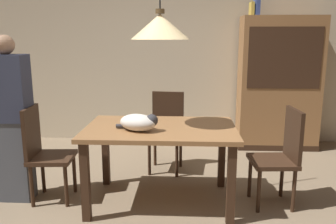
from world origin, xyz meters
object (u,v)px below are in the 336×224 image
chair_left_side (44,150)px  book_blue_wide (257,7)px  chair_far_back (167,128)px  cat_sleeping (139,122)px  person_standing (12,120)px  dining_table (161,137)px  book_yellow_short (252,9)px  chair_right_side (281,153)px  hutch_bookcase (278,86)px  pendant_lamp (160,26)px

chair_left_side → book_blue_wide: size_ratio=3.88×
chair_far_back → cat_sleeping: size_ratio=2.28×
person_standing → chair_far_back: bearing=31.8°
dining_table → cat_sleeping: cat_sleeping is taller
cat_sleeping → book_yellow_short: 2.60m
book_yellow_short → book_blue_wide: size_ratio=0.83×
chair_right_side → book_yellow_short: size_ratio=4.65×
hutch_bookcase → book_blue_wide: bearing=179.8°
dining_table → pendant_lamp: bearing=110.6°
dining_table → book_blue_wide: bearing=57.1°
book_yellow_short → person_standing: book_yellow_short is taller
chair_far_back → hutch_bookcase: hutch_bookcase is taller
chair_left_side → hutch_bookcase: 3.26m
dining_table → book_blue_wide: (1.18, 1.82, 1.32)m
chair_right_side → hutch_bookcase: 1.90m
cat_sleeping → person_standing: (-1.23, 0.13, -0.03)m
chair_right_side → cat_sleeping: chair_right_side is taller
book_blue_wide → chair_right_side: bearing=-91.6°
chair_left_side → chair_right_side: size_ratio=1.00×
hutch_bookcase → person_standing: bearing=-148.3°
hutch_bookcase → book_yellow_short: book_yellow_short is taller
cat_sleeping → chair_right_side: bearing=6.3°
chair_right_side → chair_far_back: same height
chair_right_side → pendant_lamp: bearing=-179.7°
chair_far_back → book_yellow_short: 2.04m
book_yellow_short → dining_table: bearing=-121.5°
book_yellow_short → chair_far_back: bearing=-139.5°
hutch_bookcase → dining_table: bearing=-130.3°
cat_sleeping → book_blue_wide: 2.65m
dining_table → chair_left_side: size_ratio=1.51×
cat_sleeping → book_blue_wide: bearing=55.2°
cat_sleeping → book_yellow_short: book_yellow_short is taller
chair_left_side → pendant_lamp: size_ratio=0.72×
pendant_lamp → book_blue_wide: 2.19m
dining_table → person_standing: bearing=-179.8°
chair_left_side → hutch_bookcase: hutch_bookcase is taller
chair_right_side → chair_far_back: 1.42m
dining_table → book_yellow_short: (1.11, 1.82, 1.29)m
dining_table → book_blue_wide: 2.54m
cat_sleeping → book_yellow_short: bearing=56.5°
person_standing → book_yellow_short: bearing=35.8°
chair_left_side → book_yellow_short: size_ratio=4.65×
cat_sleeping → pendant_lamp: bearing=37.6°
chair_far_back → chair_left_side: bearing=-142.2°
dining_table → pendant_lamp: size_ratio=1.08×
hutch_bookcase → book_yellow_short: bearing=179.8°
chair_left_side → hutch_bookcase: (2.67, 1.83, 0.38)m
chair_left_side → book_blue_wide: (2.31, 1.83, 1.46)m
chair_right_side → book_blue_wide: book_blue_wide is taller
chair_right_side → cat_sleeping: bearing=-173.7°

